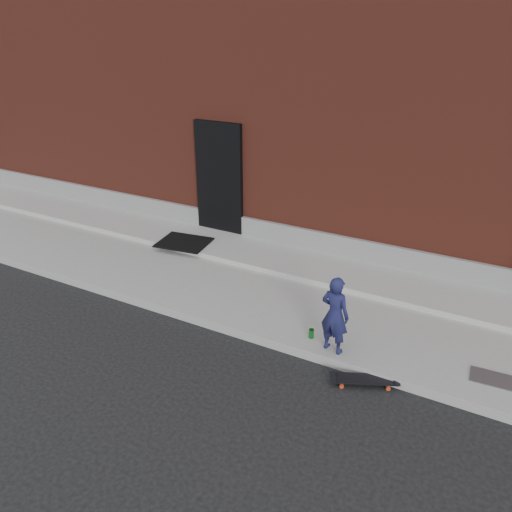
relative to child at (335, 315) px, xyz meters
The scene contains 9 objects.
ground 1.19m from the child, 167.85° to the right, with size 80.00×80.00×0.00m, color black.
sidewalk 1.72m from the child, 125.56° to the left, with size 20.00×3.00×0.15m, color gray.
apron 2.44m from the child, 112.90° to the left, with size 20.00×1.20×0.10m, color gray.
building 7.08m from the child, 97.80° to the left, with size 20.00×8.10×5.00m.
child is the anchor object (origin of this frame).
skateboard 0.91m from the child, 29.43° to the right, with size 0.87×0.55×0.10m.
soda_can 0.63m from the child, 160.58° to the left, with size 0.08×0.08×0.14m, color #167224.
doormat 4.27m from the child, 154.44° to the left, with size 0.98×0.80×0.03m, color black.
utility_plate 2.13m from the child, 10.51° to the left, with size 0.51×0.33×0.02m, color #595A5F.
Camera 1 is at (2.69, -5.33, 4.33)m, focal length 35.00 mm.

